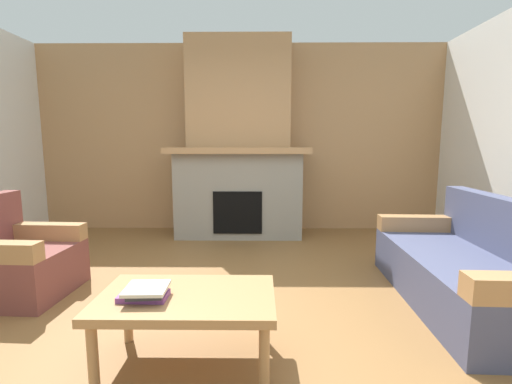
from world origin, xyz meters
TOP-DOWN VIEW (x-y plane):
  - ground at (0.00, 0.00)m, footprint 9.00×9.00m
  - wall_back_wood_panel at (0.00, 3.00)m, footprint 6.00×0.12m
  - fireplace at (0.00, 2.62)m, footprint 1.90×0.82m
  - couch at (1.96, 0.40)m, footprint 0.91×1.83m
  - armchair at (-1.77, 0.54)m, footprint 0.79×0.79m
  - coffee_table at (-0.13, -0.41)m, footprint 1.00×0.60m
  - book_stack_near_edge at (-0.34, -0.47)m, footprint 0.27×0.22m

SIDE VIEW (x-z plane):
  - ground at x=0.00m, z-range 0.00..0.00m
  - couch at x=1.96m, z-range -0.14..0.71m
  - armchair at x=-1.77m, z-range -0.13..0.72m
  - coffee_table at x=-0.13m, z-range 0.16..0.59m
  - book_stack_near_edge at x=-0.34m, z-range 0.43..0.50m
  - fireplace at x=0.00m, z-range -0.19..2.51m
  - wall_back_wood_panel at x=0.00m, z-range 0.00..2.70m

